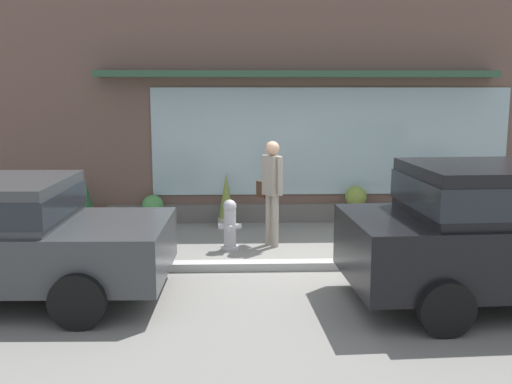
{
  "coord_description": "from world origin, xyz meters",
  "views": [
    {
      "loc": [
        -1.19,
        -8.56,
        2.61
      ],
      "look_at": [
        -0.85,
        1.2,
        0.91
      ],
      "focal_mm": 41.58,
      "sensor_mm": 36.0,
      "label": 1
    }
  ],
  "objects_px": {
    "pedestrian_with_handbag": "(271,185)",
    "potted_plant_window_left": "(493,207)",
    "potted_plant_window_right": "(86,204)",
    "potted_plant_low_front": "(356,203)",
    "potted_plant_doorstep": "(428,205)",
    "potted_plant_corner_tall": "(153,208)",
    "fire_hydrant": "(230,225)",
    "potted_plant_near_hydrant": "(226,201)"
  },
  "relations": [
    {
      "from": "potted_plant_doorstep",
      "to": "potted_plant_corner_tall",
      "type": "relative_size",
      "value": 1.23
    },
    {
      "from": "fire_hydrant",
      "to": "potted_plant_window_left",
      "type": "relative_size",
      "value": 1.2
    },
    {
      "from": "potted_plant_window_right",
      "to": "potted_plant_corner_tall",
      "type": "bearing_deg",
      "value": 4.71
    },
    {
      "from": "potted_plant_window_right",
      "to": "potted_plant_low_front",
      "type": "relative_size",
      "value": 1.24
    },
    {
      "from": "potted_plant_doorstep",
      "to": "potted_plant_corner_tall",
      "type": "xyz_separation_m",
      "value": [
        -5.32,
        0.26,
        -0.07
      ]
    },
    {
      "from": "potted_plant_window_left",
      "to": "potted_plant_doorstep",
      "type": "height_order",
      "value": "potted_plant_doorstep"
    },
    {
      "from": "potted_plant_window_left",
      "to": "potted_plant_low_front",
      "type": "relative_size",
      "value": 0.93
    },
    {
      "from": "potted_plant_window_left",
      "to": "potted_plant_corner_tall",
      "type": "height_order",
      "value": "potted_plant_window_left"
    },
    {
      "from": "potted_plant_window_left",
      "to": "potted_plant_window_right",
      "type": "bearing_deg",
      "value": 179.26
    },
    {
      "from": "potted_plant_window_left",
      "to": "potted_plant_corner_tall",
      "type": "relative_size",
      "value": 1.19
    },
    {
      "from": "fire_hydrant",
      "to": "potted_plant_window_right",
      "type": "xyz_separation_m",
      "value": [
        -2.78,
        1.77,
        0.03
      ]
    },
    {
      "from": "potted_plant_window_left",
      "to": "potted_plant_window_right",
      "type": "height_order",
      "value": "potted_plant_window_right"
    },
    {
      "from": "pedestrian_with_handbag",
      "to": "potted_plant_corner_tall",
      "type": "distance_m",
      "value": 2.83
    },
    {
      "from": "potted_plant_window_right",
      "to": "fire_hydrant",
      "type": "bearing_deg",
      "value": -32.58
    },
    {
      "from": "potted_plant_near_hydrant",
      "to": "potted_plant_low_front",
      "type": "distance_m",
      "value": 2.54
    },
    {
      "from": "fire_hydrant",
      "to": "potted_plant_corner_tall",
      "type": "xyz_separation_m",
      "value": [
        -1.51,
        1.88,
        -0.08
      ]
    },
    {
      "from": "potted_plant_near_hydrant",
      "to": "fire_hydrant",
      "type": "bearing_deg",
      "value": -87.08
    },
    {
      "from": "pedestrian_with_handbag",
      "to": "potted_plant_window_right",
      "type": "height_order",
      "value": "pedestrian_with_handbag"
    },
    {
      "from": "fire_hydrant",
      "to": "potted_plant_doorstep",
      "type": "bearing_deg",
      "value": 23.04
    },
    {
      "from": "potted_plant_low_front",
      "to": "fire_hydrant",
      "type": "bearing_deg",
      "value": -143.13
    },
    {
      "from": "potted_plant_window_right",
      "to": "potted_plant_near_hydrant",
      "type": "bearing_deg",
      "value": -3.63
    },
    {
      "from": "potted_plant_window_right",
      "to": "potted_plant_doorstep",
      "type": "bearing_deg",
      "value": -1.35
    },
    {
      "from": "potted_plant_window_right",
      "to": "potted_plant_low_front",
      "type": "height_order",
      "value": "potted_plant_window_right"
    },
    {
      "from": "potted_plant_doorstep",
      "to": "potted_plant_corner_tall",
      "type": "height_order",
      "value": "potted_plant_doorstep"
    },
    {
      "from": "fire_hydrant",
      "to": "pedestrian_with_handbag",
      "type": "distance_m",
      "value": 0.97
    },
    {
      "from": "potted_plant_doorstep",
      "to": "potted_plant_low_front",
      "type": "bearing_deg",
      "value": 171.02
    },
    {
      "from": "potted_plant_near_hydrant",
      "to": "potted_plant_window_right",
      "type": "xyz_separation_m",
      "value": [
        -2.69,
        0.17,
        -0.06
      ]
    },
    {
      "from": "fire_hydrant",
      "to": "potted_plant_near_hydrant",
      "type": "bearing_deg",
      "value": 92.92
    },
    {
      "from": "potted_plant_window_left",
      "to": "potted_plant_near_hydrant",
      "type": "xyz_separation_m",
      "value": [
        -5.2,
        -0.07,
        0.16
      ]
    },
    {
      "from": "potted_plant_near_hydrant",
      "to": "potted_plant_low_front",
      "type": "bearing_deg",
      "value": 5.21
    },
    {
      "from": "fire_hydrant",
      "to": "potted_plant_window_right",
      "type": "bearing_deg",
      "value": 147.42
    },
    {
      "from": "fire_hydrant",
      "to": "potted_plant_near_hydrant",
      "type": "xyz_separation_m",
      "value": [
        -0.08,
        1.6,
        0.1
      ]
    },
    {
      "from": "fire_hydrant",
      "to": "potted_plant_low_front",
      "type": "distance_m",
      "value": 3.06
    },
    {
      "from": "potted_plant_low_front",
      "to": "potted_plant_corner_tall",
      "type": "height_order",
      "value": "potted_plant_low_front"
    },
    {
      "from": "potted_plant_near_hydrant",
      "to": "potted_plant_corner_tall",
      "type": "xyz_separation_m",
      "value": [
        -1.43,
        0.27,
        -0.17
      ]
    },
    {
      "from": "pedestrian_with_handbag",
      "to": "potted_plant_window_left",
      "type": "relative_size",
      "value": 2.53
    },
    {
      "from": "potted_plant_low_front",
      "to": "potted_plant_window_right",
      "type": "bearing_deg",
      "value": -179.35
    },
    {
      "from": "potted_plant_near_hydrant",
      "to": "potted_plant_window_right",
      "type": "distance_m",
      "value": 2.7
    },
    {
      "from": "fire_hydrant",
      "to": "pedestrian_with_handbag",
      "type": "relative_size",
      "value": 0.47
    },
    {
      "from": "potted_plant_window_right",
      "to": "potted_plant_doorstep",
      "type": "relative_size",
      "value": 1.29
    },
    {
      "from": "potted_plant_doorstep",
      "to": "potted_plant_corner_tall",
      "type": "distance_m",
      "value": 5.33
    },
    {
      "from": "potted_plant_window_right",
      "to": "potted_plant_low_front",
      "type": "distance_m",
      "value": 5.22
    }
  ]
}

